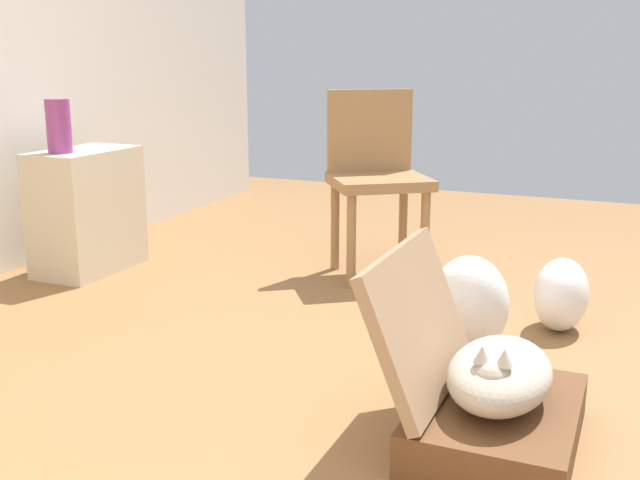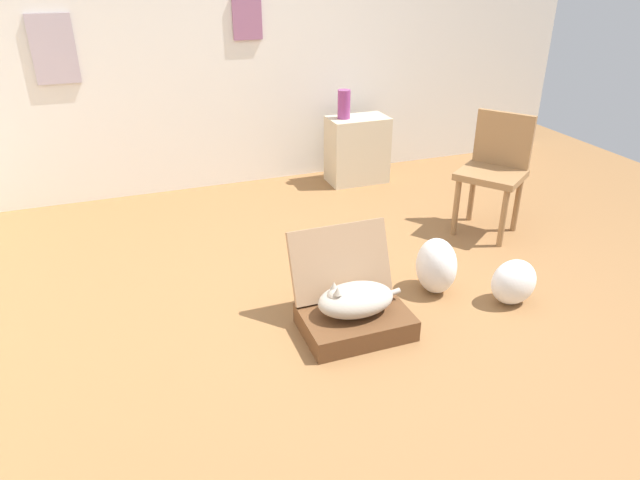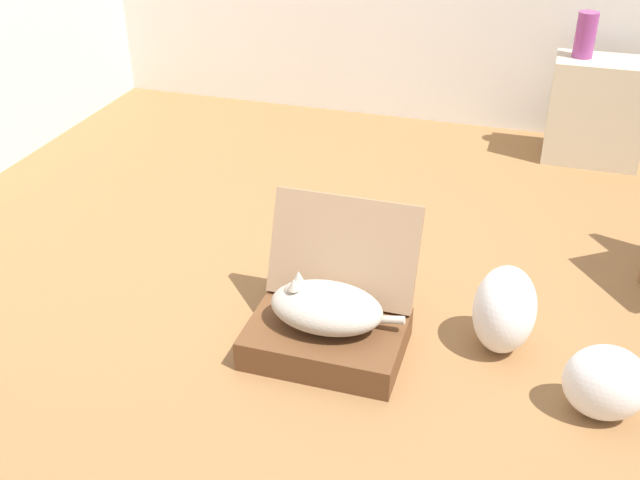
# 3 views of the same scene
# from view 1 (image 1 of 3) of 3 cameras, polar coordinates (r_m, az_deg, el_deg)

# --- Properties ---
(ground_plane) EXTENTS (7.68, 7.68, 0.00)m
(ground_plane) POSITION_cam_1_polar(r_m,az_deg,el_deg) (2.46, 4.47, -12.11)
(ground_plane) COLOR olive
(ground_plane) RESTS_ON ground
(suitcase_base) EXTENTS (0.60, 0.43, 0.13)m
(suitcase_base) POSITION_cam_1_polar(r_m,az_deg,el_deg) (2.25, 13.07, -13.20)
(suitcase_base) COLOR brown
(suitcase_base) RESTS_ON ground
(suitcase_lid) EXTENTS (0.60, 0.20, 0.41)m
(suitcase_lid) POSITION_cam_1_polar(r_m,az_deg,el_deg) (2.19, 7.38, -6.03)
(suitcase_lid) COLOR #9B7756
(suitcase_lid) RESTS_ON suitcase_base
(cat) EXTENTS (0.52, 0.28, 0.21)m
(cat) POSITION_cam_1_polar(r_m,az_deg,el_deg) (2.19, 13.25, -9.74)
(cat) COLOR #B2A899
(cat) RESTS_ON suitcase_base
(plastic_bag_white) EXTENTS (0.24, 0.29, 0.36)m
(plastic_bag_white) POSITION_cam_1_polar(r_m,az_deg,el_deg) (2.84, 11.08, -4.74)
(plastic_bag_white) COLOR white
(plastic_bag_white) RESTS_ON ground
(plastic_bag_clear) EXTENTS (0.29, 0.21, 0.29)m
(plastic_bag_clear) POSITION_cam_1_polar(r_m,az_deg,el_deg) (3.17, 17.57, -3.90)
(plastic_bag_clear) COLOR white
(plastic_bag_clear) RESTS_ON ground
(side_table) EXTENTS (0.54, 0.32, 0.61)m
(side_table) POSITION_cam_1_polar(r_m,az_deg,el_deg) (3.99, -17.02, 2.10)
(side_table) COLOR beige
(side_table) RESTS_ON ground
(vase_tall) EXTENTS (0.11, 0.11, 0.25)m
(vase_tall) POSITION_cam_1_polar(r_m,az_deg,el_deg) (3.84, -18.95, 8.06)
(vase_tall) COLOR #8C387A
(vase_tall) RESTS_ON side_table
(chair) EXTENTS (0.59, 0.60, 0.90)m
(chair) POSITION_cam_1_polar(r_m,az_deg,el_deg) (3.75, 4.19, 5.08)
(chair) COLOR olive
(chair) RESTS_ON ground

